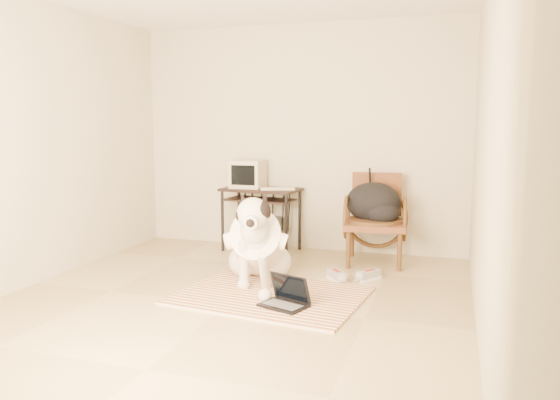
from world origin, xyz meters
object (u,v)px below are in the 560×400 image
at_px(crt_monitor, 248,174).
at_px(rattan_chair, 375,218).
at_px(laptop, 286,298).
at_px(pc_tower, 273,235).
at_px(backpack, 375,204).
at_px(computer_desk, 261,197).
at_px(dog, 258,245).

height_order(crt_monitor, rattan_chair, crt_monitor).
height_order(laptop, pc_tower, pc_tower).
height_order(laptop, crt_monitor, crt_monitor).
bearing_deg(backpack, computer_desk, 173.32).
xyz_separation_m(dog, pc_tower, (-0.28, 1.33, -0.18)).
height_order(crt_monitor, pc_tower, crt_monitor).
relative_size(dog, computer_desk, 1.30).
relative_size(dog, pc_tower, 2.82).
bearing_deg(laptop, computer_desk, 115.29).
height_order(computer_desk, rattan_chair, rattan_chair).
bearing_deg(pc_tower, dog, -78.20).
xyz_separation_m(dog, backpack, (0.96, 1.12, 0.28)).
bearing_deg(laptop, crt_monitor, 119.03).
relative_size(crt_monitor, backpack, 0.63).
distance_m(pc_tower, rattan_chair, 1.30).
relative_size(laptop, computer_desk, 0.46).
relative_size(dog, backpack, 2.07).
xyz_separation_m(laptop, crt_monitor, (-1.07, 1.93, 0.84)).
bearing_deg(crt_monitor, computer_desk, -11.24).
xyz_separation_m(dog, rattan_chair, (0.97, 1.14, 0.12)).
bearing_deg(rattan_chair, computer_desk, 174.08).
bearing_deg(computer_desk, laptop, -64.71).
bearing_deg(laptop, dog, 127.62).
bearing_deg(backpack, crt_monitor, 172.80).
height_order(crt_monitor, backpack, crt_monitor).
bearing_deg(backpack, rattan_chair, 64.07).
height_order(dog, rattan_chair, rattan_chair).
bearing_deg(dog, crt_monitor, 114.42).
bearing_deg(backpack, laptop, -105.70).
xyz_separation_m(rattan_chair, backpack, (-0.01, -0.02, 0.16)).
xyz_separation_m(crt_monitor, rattan_chair, (1.57, -0.18, -0.43)).
bearing_deg(dog, backpack, 49.32).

